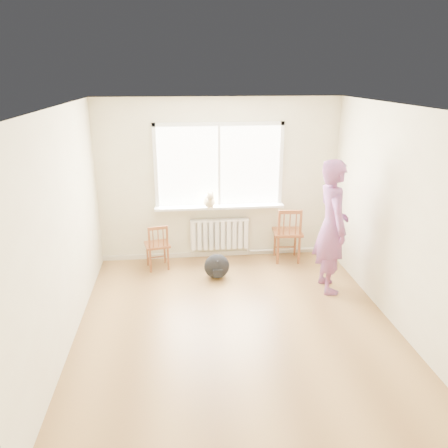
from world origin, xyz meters
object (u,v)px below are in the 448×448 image
object	(u,v)px
person	(332,227)
cat	(209,200)
chair_right	(288,234)
chair_left	(158,247)
backpack	(217,266)

from	to	relation	value
person	cat	world-z (taller)	person
chair_right	person	distance (m)	1.21
chair_left	backpack	bearing A→B (deg)	141.69
chair_left	person	world-z (taller)	person
cat	backpack	world-z (taller)	cat
chair_right	cat	size ratio (longest dim) A/B	2.06
person	chair_left	bearing A→B (deg)	69.55
chair_left	backpack	xyz separation A→B (m)	(0.92, -0.44, -0.19)
cat	backpack	bearing A→B (deg)	-89.89
chair_right	person	size ratio (longest dim) A/B	0.49
chair_right	chair_left	bearing A→B (deg)	6.60
chair_left	chair_right	world-z (taller)	chair_right
chair_right	backpack	world-z (taller)	chair_right
cat	backpack	xyz separation A→B (m)	(0.06, -0.69, -0.88)
cat	chair_right	bearing A→B (deg)	-11.23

